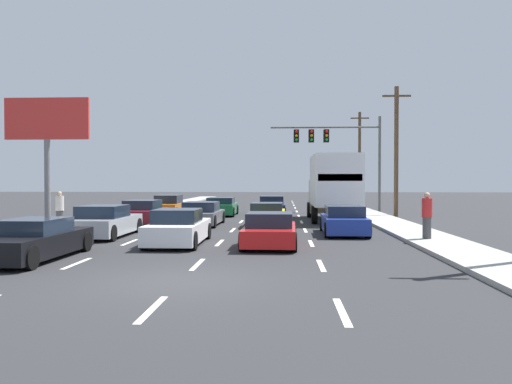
# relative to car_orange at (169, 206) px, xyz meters

# --- Properties ---
(ground_plane) EXTENTS (140.00, 140.00, 0.00)m
(ground_plane) POSITION_rel_car_orange_xyz_m (5.29, 2.41, -0.62)
(ground_plane) COLOR #2B2B2D
(sidewalk_right) EXTENTS (2.21, 80.00, 0.14)m
(sidewalk_right) POSITION_rel_car_orange_xyz_m (13.34, -2.59, -0.55)
(sidewalk_right) COLOR #9E9E99
(sidewalk_right) RESTS_ON ground_plane
(sidewalk_left) EXTENTS (2.21, 80.00, 0.14)m
(sidewalk_left) POSITION_rel_car_orange_xyz_m (-2.77, -2.59, -0.55)
(sidewalk_left) COLOR #9E9E99
(sidewalk_left) RESTS_ON ground_plane
(lane_markings) EXTENTS (6.94, 57.00, 0.01)m
(lane_markings) POSITION_rel_car_orange_xyz_m (5.29, -2.69, -0.62)
(lane_markings) COLOR silver
(lane_markings) RESTS_ON ground_plane
(car_orange) EXTENTS (1.89, 4.73, 1.36)m
(car_orange) POSITION_rel_car_orange_xyz_m (0.00, 0.00, 0.00)
(car_orange) COLOR orange
(car_orange) RESTS_ON ground_plane
(car_maroon) EXTENTS (2.03, 4.41, 1.27)m
(car_maroon) POSITION_rel_car_orange_xyz_m (0.06, -6.60, -0.04)
(car_maroon) COLOR maroon
(car_maroon) RESTS_ON ground_plane
(car_silver) EXTENTS (1.98, 4.61, 1.31)m
(car_silver) POSITION_rel_car_orange_xyz_m (0.27, -13.30, -0.03)
(car_silver) COLOR #B7BABF
(car_silver) RESTS_ON ground_plane
(car_black) EXTENTS (1.90, 4.72, 1.20)m
(car_black) POSITION_rel_car_orange_xyz_m (0.34, -19.51, -0.07)
(car_black) COLOR black
(car_black) RESTS_ON ground_plane
(car_green) EXTENTS (2.00, 4.05, 1.21)m
(car_green) POSITION_rel_car_orange_xyz_m (3.55, -0.09, -0.05)
(car_green) COLOR #196B38
(car_green) RESTS_ON ground_plane
(car_gray) EXTENTS (2.05, 4.32, 1.23)m
(car_gray) POSITION_rel_car_orange_xyz_m (3.41, -7.64, -0.06)
(car_gray) COLOR slate
(car_gray) RESTS_ON ground_plane
(car_white) EXTENTS (1.88, 4.49, 1.30)m
(car_white) POSITION_rel_car_orange_xyz_m (3.84, -15.69, -0.04)
(car_white) COLOR white
(car_white) RESTS_ON ground_plane
(car_navy) EXTENTS (1.83, 4.61, 1.32)m
(car_navy) POSITION_rel_car_orange_xyz_m (6.92, -0.53, -0.03)
(car_navy) COLOR #141E4C
(car_navy) RESTS_ON ground_plane
(car_yellow) EXTENTS (1.91, 4.04, 1.21)m
(car_yellow) POSITION_rel_car_orange_xyz_m (6.84, -8.06, -0.06)
(car_yellow) COLOR yellow
(car_yellow) RESTS_ON ground_plane
(car_red) EXTENTS (1.95, 4.27, 1.20)m
(car_red) POSITION_rel_car_orange_xyz_m (7.18, -16.03, -0.08)
(car_red) COLOR red
(car_red) RESTS_ON ground_plane
(box_truck) EXTENTS (2.69, 7.79, 3.74)m
(box_truck) POSITION_rel_car_orange_xyz_m (10.53, -4.42, 1.46)
(box_truck) COLOR white
(box_truck) RESTS_ON ground_plane
(car_blue) EXTENTS (1.91, 4.23, 1.26)m
(car_blue) POSITION_rel_car_orange_xyz_m (10.27, -11.90, -0.04)
(car_blue) COLOR #1E389E
(car_blue) RESTS_ON ground_plane
(traffic_signal_mast) EXTENTS (8.25, 0.69, 7.13)m
(traffic_signal_mast) POSITION_rel_car_orange_xyz_m (11.17, 4.76, 4.63)
(traffic_signal_mast) COLOR #595B56
(traffic_signal_mast) RESTS_ON ground_plane
(utility_pole_mid) EXTENTS (1.80, 0.28, 8.36)m
(utility_pole_mid) POSITION_rel_car_orange_xyz_m (14.93, -0.61, 3.69)
(utility_pole_mid) COLOR brown
(utility_pole_mid) RESTS_ON ground_plane
(utility_pole_far) EXTENTS (1.80, 0.28, 9.07)m
(utility_pole_far) POSITION_rel_car_orange_xyz_m (15.18, 17.08, 4.05)
(utility_pole_far) COLOR brown
(utility_pole_far) RESTS_ON ground_plane
(roadside_billboard) EXTENTS (5.29, 0.36, 7.43)m
(roadside_billboard) POSITION_rel_car_orange_xyz_m (-6.89, -3.10, 4.82)
(roadside_billboard) COLOR slate
(roadside_billboard) RESTS_ON ground_plane
(pedestrian_near_corner) EXTENTS (0.38, 0.38, 1.74)m
(pedestrian_near_corner) POSITION_rel_car_orange_xyz_m (13.06, -14.62, 0.39)
(pedestrian_near_corner) COLOR #3F3F42
(pedestrian_near_corner) RESTS_ON sidewalk_right
(pedestrian_mid_block) EXTENTS (0.38, 0.38, 1.68)m
(pedestrian_mid_block) POSITION_rel_car_orange_xyz_m (-2.79, -10.69, 0.35)
(pedestrian_mid_block) COLOR #3F3F42
(pedestrian_mid_block) RESTS_ON sidewalk_left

